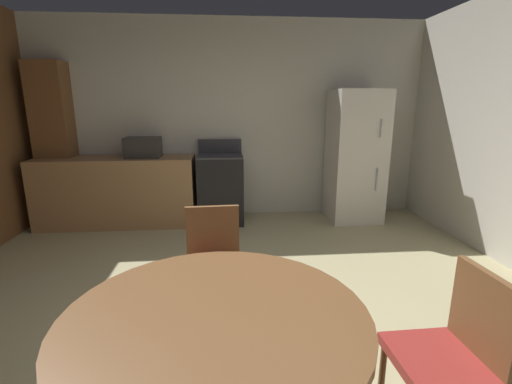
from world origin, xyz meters
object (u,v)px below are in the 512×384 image
(oven_range, at_px, (221,188))
(refrigerator, at_px, (355,157))
(chair_east, at_px, (455,350))
(microwave, at_px, (143,147))
(chair_north, at_px, (214,261))
(dining_table, at_px, (217,347))

(oven_range, distance_m, refrigerator, 1.88)
(chair_east, bearing_deg, refrigerator, -103.84)
(oven_range, xyz_separation_m, microwave, (-0.99, -0.00, 0.56))
(chair_east, bearing_deg, oven_range, -73.78)
(refrigerator, distance_m, chair_north, 3.02)
(oven_range, relative_size, microwave, 2.50)
(refrigerator, relative_size, chair_north, 2.02)
(chair_north, bearing_deg, chair_east, 44.35)
(chair_east, distance_m, chair_north, 1.51)
(chair_north, bearing_deg, dining_table, 0.00)
(microwave, bearing_deg, chair_north, -68.07)
(refrigerator, xyz_separation_m, dining_table, (-1.81, -3.40, -0.27))
(oven_range, height_order, chair_north, oven_range)
(chair_east, xyz_separation_m, chair_north, (-1.10, 1.03, 0.00))
(refrigerator, bearing_deg, dining_table, -118.06)
(dining_table, height_order, chair_east, chair_east)
(chair_north, bearing_deg, oven_range, 176.90)
(refrigerator, height_order, dining_table, refrigerator)
(oven_range, height_order, microwave, microwave)
(microwave, xyz_separation_m, chair_north, (0.96, -2.40, -0.53))
(oven_range, bearing_deg, dining_table, -89.64)
(oven_range, height_order, dining_table, oven_range)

